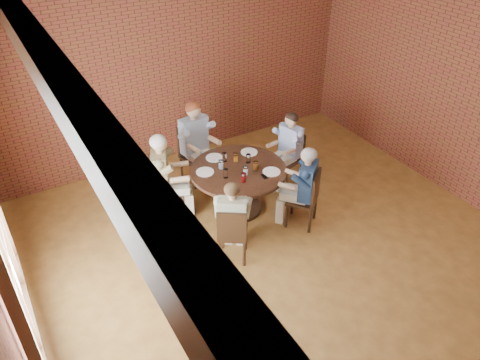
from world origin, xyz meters
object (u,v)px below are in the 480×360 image
dining_table (238,181)px  diner_b (197,143)px  chair_b (194,150)px  diner_c (165,177)px  diner_a (288,149)px  diner_e (303,187)px  smartphone (264,176)px  diner_d (233,221)px  chair_c (160,187)px  chair_d (232,233)px  chair_a (291,155)px  chair_e (308,197)px

dining_table → diner_b: diner_b is taller
chair_b → diner_c: diner_c is taller
diner_a → diner_e: diner_e is taller
chair_b → smartphone: 1.60m
dining_table → diner_d: (-0.60, -0.88, 0.09)m
dining_table → diner_e: diner_e is taller
chair_c → smartphone: bearing=-99.5°
chair_c → smartphone: (1.30, -0.83, 0.23)m
diner_b → chair_d: diner_b is taller
chair_a → chair_d: size_ratio=1.01×
diner_b → dining_table: bearing=-90.0°
chair_b → chair_e: bearing=-75.2°
diner_d → diner_c: bearing=-39.2°
diner_d → smartphone: bearing=-113.9°
dining_table → diner_e: (0.63, -0.76, 0.12)m
chair_b → diner_e: 2.09m
diner_b → smartphone: size_ratio=10.85×
chair_d → diner_d: (0.04, 0.06, 0.14)m
diner_c → chair_d: size_ratio=1.56×
dining_table → chair_b: chair_b is taller
chair_c → diner_c: diner_c is taller
diner_a → diner_b: bearing=-136.3°
diner_a → chair_a: bearing=90.0°
chair_a → diner_a: (-0.07, -0.02, 0.14)m
diner_c → diner_e: (1.62, -1.18, -0.04)m
chair_c → chair_d: (0.44, -1.40, -0.03)m
dining_table → diner_d: 1.07m
chair_d → diner_b: bearing=-69.1°
dining_table → chair_b: size_ratio=1.46×
chair_b → diner_c: size_ratio=0.71×
diner_b → diner_c: bearing=-150.7°
chair_a → chair_c: size_ratio=0.93×
diner_a → chair_c: diner_a is taller
diner_e → smartphone: 0.58m
chair_d → diner_e: bearing=-137.6°
dining_table → diner_e: bearing=-49.9°
dining_table → chair_a: chair_a is taller
chair_a → diner_a: size_ratio=0.71×
chair_e → smartphone: bearing=-83.9°
chair_c → chair_e: (1.76, -1.28, -0.02)m
diner_d → smartphone: diner_d is taller
diner_b → chair_c: size_ratio=1.46×
diner_c → smartphone: size_ratio=10.66×
diner_c → diner_e: size_ratio=1.07×
dining_table → diner_d: diner_d is taller
dining_table → chair_c: (-1.08, 0.46, -0.01)m
diner_c → chair_d: 1.43m
chair_a → chair_b: bearing=-136.9°
dining_table → smartphone: (0.22, -0.37, 0.23)m
diner_c → chair_d: (0.35, -1.37, -0.21)m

